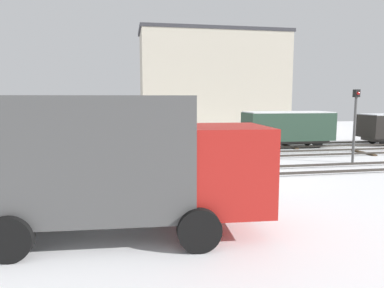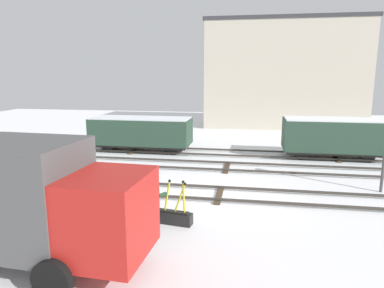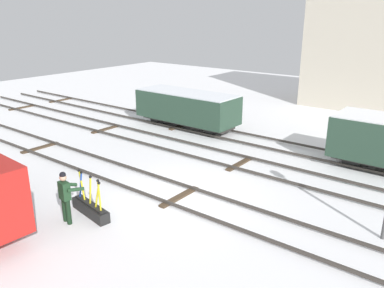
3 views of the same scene
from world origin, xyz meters
name	(u,v)px [view 3 (image 3 of 3)]	position (x,y,z in m)	size (l,w,h in m)	color
ground_plane	(179,198)	(0.00, 0.00, 0.00)	(60.00, 60.00, 0.00)	white
track_main_line	(179,195)	(0.00, 0.00, 0.11)	(44.00, 1.94, 0.18)	#38332D
track_siding_near	(240,162)	(0.00, 4.12, 0.11)	(44.00, 1.94, 0.18)	#38332D
track_siding_far	(273,144)	(0.00, 7.23, 0.11)	(44.00, 1.94, 0.18)	#38332D
switch_lever_frame	(90,208)	(-1.48, -2.73, 0.25)	(1.83, 0.64, 1.45)	black
rail_worker	(66,194)	(-1.67, -3.45, 0.95)	(0.61, 0.71, 1.70)	black
freight_car_mid_siding	(187,107)	(-5.42, 7.23, 1.22)	(6.03, 2.21, 2.08)	#2D2B28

